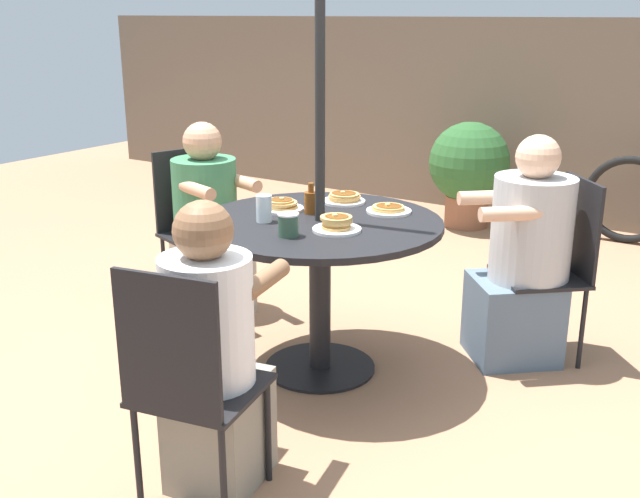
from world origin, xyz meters
The scene contains 18 objects.
ground_plane centered at (0.00, 0.00, 0.00)m, with size 12.00×12.00×0.00m, color #9E7051.
back_fence centered at (0.00, 3.40, 0.83)m, with size 10.00×0.06×1.66m, color brown.
patio_table centered at (0.00, 0.00, 0.63)m, with size 1.16×1.16×0.77m.
umbrella_pole centered at (0.00, 0.00, 1.21)m, with size 0.05×0.05×2.42m, color black.
patio_chair_north centered at (0.24, -1.17, 0.52)m, with size 0.47×0.47×0.92m.
diner_north centered at (0.20, -1.00, 0.51)m, with size 0.41×0.52×1.10m.
patio_chair_east centered at (0.90, 0.79, 0.52)m, with size 0.56×0.56×0.92m.
diner_east centered at (0.77, 0.67, 0.51)m, with size 0.61×0.60×1.15m.
patio_chair_south centered at (-1.14, 0.36, 0.52)m, with size 0.50×0.50×0.92m.
diner_south centered at (-0.97, 0.30, 0.50)m, with size 0.54×0.48×1.11m.
pancake_plate_a centered at (0.16, -0.11, 0.79)m, with size 0.22×0.22×0.08m.
pancake_plate_b centered at (0.20, 0.30, 0.78)m, with size 0.22×0.22×0.04m.
pancake_plate_c centered at (-0.09, 0.35, 0.79)m, with size 0.22×0.22×0.06m.
pancake_plate_d centered at (-0.26, 0.05, 0.79)m, with size 0.22×0.22×0.06m.
syrup_bottle centered at (-0.10, 0.08, 0.82)m, with size 0.09×0.07×0.15m.
coffee_cup centered at (0.03, -0.29, 0.82)m, with size 0.09×0.09×0.10m.
drinking_glass_a centered at (-0.20, -0.16, 0.83)m, with size 0.07×0.07×0.13m, color silver.
potted_shrub centered at (-0.43, 2.84, 0.49)m, with size 0.65×0.65×0.86m.
Camera 1 is at (1.86, -2.82, 1.70)m, focal length 42.00 mm.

